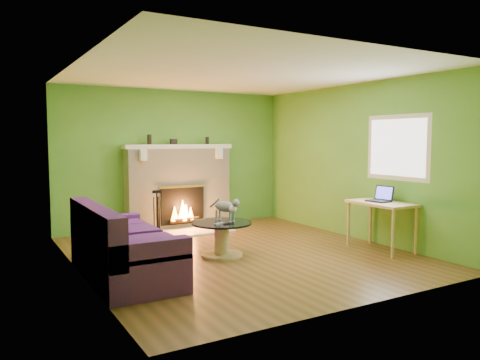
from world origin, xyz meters
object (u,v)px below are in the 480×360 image
object	(u,v)px
desk	(382,208)
cat	(225,209)
sofa	(120,249)
coffee_table	(222,236)

from	to	relation	value
desk	cat	distance (m)	2.36
sofa	desk	size ratio (longest dim) A/B	2.02
sofa	cat	size ratio (longest dim) A/B	3.59
cat	desk	bearing A→B (deg)	-40.83
coffee_table	desk	world-z (taller)	desk
sofa	desk	bearing A→B (deg)	-8.40
sofa	coffee_table	world-z (taller)	sofa
coffee_table	desk	size ratio (longest dim) A/B	0.87
cat	coffee_table	bearing A→B (deg)	-165.09
sofa	coffee_table	size ratio (longest dim) A/B	2.32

